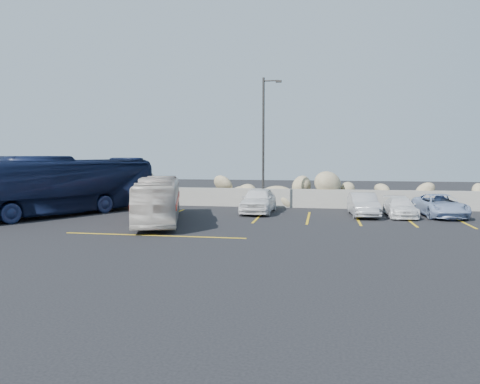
% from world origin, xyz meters
% --- Properties ---
extents(ground, '(90.00, 90.00, 0.00)m').
position_xyz_m(ground, '(0.00, 0.00, 0.00)').
color(ground, black).
rests_on(ground, ground).
extents(seawall, '(60.00, 0.40, 1.20)m').
position_xyz_m(seawall, '(0.00, 12.00, 0.60)').
color(seawall, gray).
rests_on(seawall, ground).
extents(riprap_pile, '(54.00, 2.80, 2.60)m').
position_xyz_m(riprap_pile, '(0.00, 13.20, 1.30)').
color(riprap_pile, '#9A8965').
rests_on(riprap_pile, ground).
extents(parking_lines, '(18.16, 9.36, 0.01)m').
position_xyz_m(parking_lines, '(4.64, 5.57, 0.01)').
color(parking_lines, gold).
rests_on(parking_lines, ground).
extents(lamppost, '(1.14, 0.18, 8.00)m').
position_xyz_m(lamppost, '(2.56, 9.50, 4.30)').
color(lamppost, '#2C2927').
rests_on(lamppost, ground).
extents(vintage_bus, '(4.17, 8.42, 2.29)m').
position_xyz_m(vintage_bus, '(-2.15, 4.01, 1.14)').
color(vintage_bus, '#B8B1A6').
rests_on(vintage_bus, ground).
extents(tour_coach, '(8.15, 11.97, 3.36)m').
position_xyz_m(tour_coach, '(-8.81, 5.58, 1.68)').
color(tour_coach, '#0F1835').
rests_on(tour_coach, ground).
extents(car_a, '(1.87, 4.45, 1.50)m').
position_xyz_m(car_a, '(2.33, 8.67, 0.75)').
color(car_a, white).
rests_on(car_a, ground).
extents(car_b, '(1.65, 3.99, 1.29)m').
position_xyz_m(car_b, '(8.28, 8.25, 0.64)').
color(car_b, '#A5A6AA').
rests_on(car_b, ground).
extents(car_c, '(1.60, 3.73, 1.07)m').
position_xyz_m(car_c, '(10.28, 8.34, 0.54)').
color(car_c, white).
rests_on(car_c, ground).
extents(car_d, '(2.51, 4.67, 1.24)m').
position_xyz_m(car_d, '(12.47, 8.79, 0.62)').
color(car_d, '#889DC1').
rests_on(car_d, ground).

